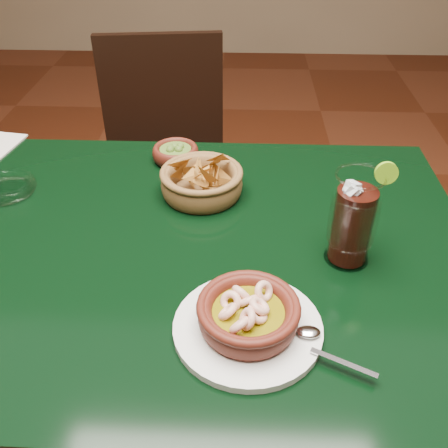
{
  "coord_description": "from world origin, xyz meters",
  "views": [
    {
      "loc": [
        0.17,
        -0.71,
        1.32
      ],
      "look_at": [
        0.14,
        -0.02,
        0.81
      ],
      "focal_mm": 40.0,
      "sensor_mm": 36.0,
      "label": 1
    }
  ],
  "objects_px": {
    "shrimp_plate": "(248,317)",
    "chip_basket": "(202,182)",
    "dining_chair": "(166,169)",
    "cola_drink": "(353,220)",
    "dining_table": "(153,281)"
  },
  "relations": [
    {
      "from": "shrimp_plate",
      "to": "chip_basket",
      "type": "distance_m",
      "value": 0.38
    },
    {
      "from": "dining_chair",
      "to": "shrimp_plate",
      "type": "distance_m",
      "value": 0.99
    },
    {
      "from": "shrimp_plate",
      "to": "cola_drink",
      "type": "xyz_separation_m",
      "value": [
        0.17,
        0.17,
        0.05
      ]
    },
    {
      "from": "dining_chair",
      "to": "shrimp_plate",
      "type": "bearing_deg",
      "value": -73.8
    },
    {
      "from": "dining_table",
      "to": "dining_chair",
      "type": "relative_size",
      "value": 1.34
    },
    {
      "from": "dining_table",
      "to": "shrimp_plate",
      "type": "height_order",
      "value": "shrimp_plate"
    },
    {
      "from": "dining_chair",
      "to": "shrimp_plate",
      "type": "relative_size",
      "value": 3.13
    },
    {
      "from": "dining_chair",
      "to": "shrimp_plate",
      "type": "xyz_separation_m",
      "value": [
        0.26,
        -0.91,
        0.29
      ]
    },
    {
      "from": "dining_table",
      "to": "dining_chair",
      "type": "distance_m",
      "value": 0.73
    },
    {
      "from": "dining_chair",
      "to": "chip_basket",
      "type": "distance_m",
      "value": 0.64
    },
    {
      "from": "chip_basket",
      "to": "shrimp_plate",
      "type": "bearing_deg",
      "value": -75.31
    },
    {
      "from": "dining_chair",
      "to": "chip_basket",
      "type": "relative_size",
      "value": 4.41
    },
    {
      "from": "dining_table",
      "to": "dining_chair",
      "type": "height_order",
      "value": "dining_chair"
    },
    {
      "from": "cola_drink",
      "to": "dining_table",
      "type": "bearing_deg",
      "value": 175.1
    },
    {
      "from": "dining_table",
      "to": "chip_basket",
      "type": "bearing_deg",
      "value": 62.25
    }
  ]
}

